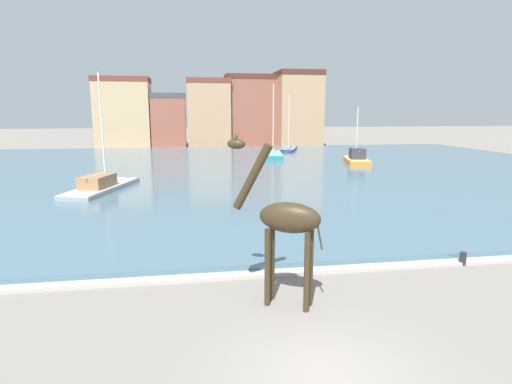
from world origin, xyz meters
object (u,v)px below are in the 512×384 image
sailboat_navy (288,150)px  sailboat_grey (106,186)px  giraffe_statue (284,220)px  mooring_bollard (463,259)px  sailboat_orange (356,160)px  sailboat_teal (273,155)px

sailboat_navy → sailboat_grey: bearing=-126.2°
giraffe_statue → sailboat_grey: 21.06m
giraffe_statue → mooring_bollard: (7.45, 2.13, -2.36)m
giraffe_statue → sailboat_orange: sailboat_orange is taller
giraffe_statue → mooring_bollard: giraffe_statue is taller
giraffe_statue → mooring_bollard: 8.10m
giraffe_statue → sailboat_teal: bearing=79.3°
sailboat_navy → mooring_bollard: sailboat_navy is taller
sailboat_navy → mooring_bollard: (-3.57, -43.99, -0.13)m
giraffe_statue → sailboat_teal: 39.51m
giraffe_statue → sailboat_navy: sailboat_navy is taller
sailboat_grey → giraffe_statue: bearing=-65.2°
sailboat_navy → sailboat_grey: size_ratio=0.91×
sailboat_orange → sailboat_grey: sailboat_grey is taller
sailboat_teal → mooring_bollard: 36.64m
sailboat_navy → sailboat_teal: (-3.70, -7.36, 0.08)m
sailboat_grey → mooring_bollard: 23.43m
sailboat_grey → mooring_bollard: sailboat_grey is taller
sailboat_navy → mooring_bollard: size_ratio=16.54×
giraffe_statue → mooring_bollard: bearing=16.0°
giraffe_statue → sailboat_orange: size_ratio=0.74×
giraffe_statue → sailboat_navy: size_ratio=0.62×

